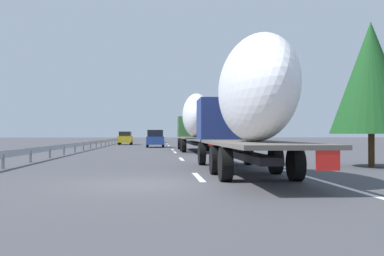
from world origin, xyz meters
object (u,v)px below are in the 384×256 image
(car_white_van, at_px, (156,137))
(car_blue_sedan, at_px, (155,139))
(truck_lead, at_px, (195,120))
(road_sign, at_px, (210,129))
(truck_trailing, at_px, (247,102))
(car_red_compact, at_px, (154,137))
(car_yellow_coupe, at_px, (125,138))

(car_white_van, xyz_separation_m, car_blue_sedan, (-25.80, -0.03, -0.02))
(truck_lead, distance_m, road_sign, 15.93)
(truck_trailing, relative_size, road_sign, 4.68)
(truck_lead, xyz_separation_m, truck_trailing, (-22.26, -0.00, -0.08))
(car_red_compact, bearing_deg, truck_lead, -175.71)
(truck_trailing, distance_m, car_yellow_coupe, 45.73)
(car_white_van, relative_size, car_yellow_coupe, 1.07)
(truck_lead, height_order, car_yellow_coupe, truck_lead)
(car_blue_sedan, xyz_separation_m, road_sign, (4.59, -6.52, 1.08))
(truck_lead, relative_size, car_red_compact, 3.23)
(truck_lead, xyz_separation_m, road_sign, (15.61, -3.10, -0.64))
(car_yellow_coupe, bearing_deg, car_blue_sedan, -161.02)
(truck_trailing, distance_m, car_white_van, 59.21)
(car_red_compact, bearing_deg, road_sign, -168.87)
(car_red_compact, height_order, car_blue_sedan, car_blue_sedan)
(truck_lead, distance_m, car_yellow_coupe, 24.08)
(truck_lead, bearing_deg, car_white_van, 5.35)
(truck_lead, bearing_deg, car_blue_sedan, 17.24)
(truck_lead, height_order, car_blue_sedan, truck_lead)
(car_red_compact, bearing_deg, car_white_van, -178.54)
(car_red_compact, relative_size, road_sign, 1.48)
(truck_trailing, bearing_deg, car_red_compact, 2.98)
(truck_trailing, xyz_separation_m, road_sign, (37.88, -3.10, -0.56))
(truck_lead, height_order, car_red_compact, truck_lead)
(truck_trailing, xyz_separation_m, car_white_van, (59.09, 3.45, -1.62))
(car_white_van, bearing_deg, car_yellow_coupe, 163.92)
(car_red_compact, bearing_deg, car_blue_sedan, -179.45)
(road_sign, bearing_deg, car_white_van, 17.15)
(car_yellow_coupe, height_order, car_blue_sedan, car_blue_sedan)
(truck_trailing, distance_m, car_red_compact, 73.04)
(car_blue_sedan, height_order, road_sign, road_sign)
(car_yellow_coupe, bearing_deg, truck_lead, -161.85)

